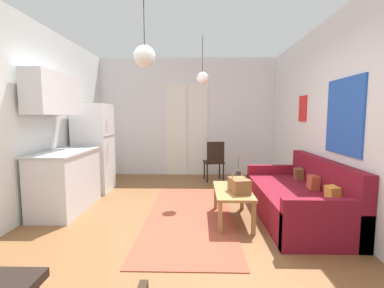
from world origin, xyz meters
TOP-DOWN VIEW (x-y plane):
  - ground_plane at (0.00, 0.00)m, footprint 4.81×7.41m
  - wall_back at (-0.00, 3.45)m, footprint 4.41×0.13m
  - wall_right at (2.15, 0.01)m, footprint 0.12×7.01m
  - area_rug at (0.15, 0.60)m, footprint 1.21×2.85m
  - couch at (1.71, 0.56)m, footprint 0.95×2.05m
  - coffee_table at (0.74, 0.47)m, footprint 0.49×0.97m
  - bamboo_vase at (0.83, 0.58)m, footprint 0.07×0.07m
  - handbag at (0.81, 0.33)m, footprint 0.28×0.35m
  - refrigerator at (-1.73, 1.91)m, footprint 0.64×0.66m
  - kitchen_counter at (-1.79, 0.83)m, footprint 0.62×1.27m
  - accent_chair at (0.62, 2.72)m, footprint 0.48×0.46m
  - pendant_lamp_near at (-0.27, -0.43)m, footprint 0.21×0.21m
  - pendant_lamp_far at (0.34, 1.66)m, footprint 0.21×0.21m

SIDE VIEW (x-z plane):
  - ground_plane at x=0.00m, z-range -0.10..0.00m
  - area_rug at x=0.15m, z-range 0.00..0.01m
  - couch at x=1.71m, z-range -0.15..0.69m
  - coffee_table at x=0.74m, z-range 0.16..0.59m
  - accent_chair at x=0.62m, z-range 0.04..0.93m
  - handbag at x=0.81m, z-range 0.38..0.69m
  - bamboo_vase at x=0.83m, z-range 0.33..0.79m
  - kitchen_counter at x=-1.79m, z-range -0.26..1.82m
  - refrigerator at x=-1.73m, z-range 0.00..1.67m
  - wall_back at x=0.00m, z-range -0.01..2.81m
  - wall_right at x=2.15m, z-range 0.00..2.83m
  - pendant_lamp_near at x=-0.27m, z-range 1.59..2.49m
  - pendant_lamp_far at x=0.34m, z-range 1.69..2.52m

